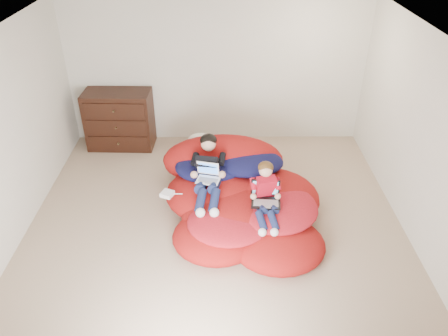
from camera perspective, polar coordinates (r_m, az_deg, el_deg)
room_shell at (r=5.78m, az=-1.13°, el=-5.79°), size 5.10×5.10×2.77m
dresser at (r=7.71m, az=-13.48°, el=6.16°), size 1.13×0.64×1.00m
beanbag_pile at (r=5.99m, az=2.00°, el=-3.81°), size 2.23×2.46×0.87m
cream_pillow at (r=6.58m, az=-3.06°, el=3.50°), size 0.40×0.26×0.26m
older_boy at (r=5.87m, az=-2.08°, el=-0.04°), size 0.37×1.17×0.63m
younger_boy at (r=5.49m, az=5.49°, el=-3.22°), size 0.32×0.79×0.63m
laptop_white at (r=5.78m, az=-2.10°, el=-0.91°), size 0.34×0.32×0.22m
laptop_black at (r=5.52m, az=5.46°, el=-3.67°), size 0.39×0.33×0.27m
power_adapter at (r=5.82m, az=-7.42°, el=-3.37°), size 0.20×0.20×0.06m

